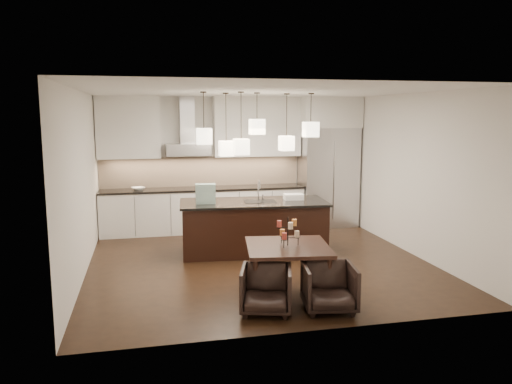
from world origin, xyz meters
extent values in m
cube|color=black|center=(0.00, 0.00, -0.01)|extent=(5.50, 5.50, 0.02)
cube|color=white|center=(0.00, 0.00, 2.81)|extent=(5.50, 5.50, 0.02)
cube|color=silver|center=(0.00, 2.76, 1.40)|extent=(5.50, 0.02, 2.80)
cube|color=silver|center=(0.00, -2.76, 1.40)|extent=(5.50, 0.02, 2.80)
cube|color=silver|center=(-2.76, 0.00, 1.40)|extent=(0.02, 5.50, 2.80)
cube|color=silver|center=(2.76, 0.00, 1.40)|extent=(0.02, 5.50, 2.80)
cube|color=#B7B7BA|center=(2.10, 2.38, 1.07)|extent=(1.20, 0.72, 2.15)
cube|color=silver|center=(2.10, 2.38, 2.47)|extent=(1.26, 0.72, 0.65)
cube|color=silver|center=(-0.62, 2.43, 0.44)|extent=(4.21, 0.62, 0.88)
cube|color=black|center=(-0.62, 2.43, 0.90)|extent=(4.21, 0.66, 0.04)
cube|color=#CCB196|center=(-0.62, 2.73, 1.24)|extent=(4.21, 0.02, 0.63)
cube|color=silver|center=(-2.10, 2.57, 2.17)|extent=(1.25, 0.35, 1.25)
cube|color=silver|center=(0.55, 2.57, 2.17)|extent=(1.85, 0.35, 1.25)
cube|color=#B7B7BA|center=(-0.93, 2.48, 1.72)|extent=(0.90, 0.52, 0.24)
cube|color=#B7B7BA|center=(-0.93, 2.59, 2.32)|extent=(0.30, 0.28, 0.96)
imported|color=silver|center=(-1.95, 2.38, 0.95)|extent=(0.34, 0.34, 0.06)
cube|color=black|center=(0.05, 0.62, 0.44)|extent=(2.56, 1.19, 0.88)
cube|color=black|center=(0.05, 0.62, 0.90)|extent=(2.65, 1.28, 0.04)
cube|color=#276045|center=(-0.80, 0.60, 1.09)|extent=(0.35, 0.21, 0.34)
cube|color=silver|center=(0.79, 0.65, 0.97)|extent=(0.36, 0.27, 0.10)
cylinder|color=beige|center=(0.19, -1.51, 0.82)|extent=(0.08, 0.08, 0.09)
cylinder|color=orange|center=(0.02, -1.38, 0.82)|extent=(0.08, 0.08, 0.09)
cylinder|color=#A9372D|center=(-0.01, -1.59, 0.82)|extent=(0.08, 0.08, 0.09)
cylinder|color=orange|center=(0.17, -1.43, 0.97)|extent=(0.08, 0.08, 0.09)
cylinder|color=#A9372D|center=(-0.05, -1.46, 0.97)|extent=(0.08, 0.08, 0.09)
cylinder|color=beige|center=(0.07, -1.61, 0.97)|extent=(0.08, 0.08, 0.09)
imported|color=black|center=(-0.38, -2.10, 0.29)|extent=(0.77, 0.78, 0.58)
imported|color=black|center=(0.40, -2.21, 0.30)|extent=(0.73, 0.75, 0.60)
cube|color=beige|center=(-0.84, 0.33, 2.08)|extent=(0.24, 0.24, 0.26)
cube|color=beige|center=(-0.42, 0.70, 1.85)|extent=(0.24, 0.24, 0.26)
cube|color=beige|center=(0.09, 0.51, 2.23)|extent=(0.24, 0.24, 0.26)
cube|color=beige|center=(0.68, 0.74, 1.92)|extent=(0.24, 0.24, 0.26)
cube|color=beige|center=(1.04, 0.48, 2.17)|extent=(0.24, 0.24, 0.26)
cube|color=beige|center=(-0.24, 0.23, 1.91)|extent=(0.24, 0.24, 0.26)
camera|label=1|loc=(-1.80, -7.84, 2.44)|focal=35.00mm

